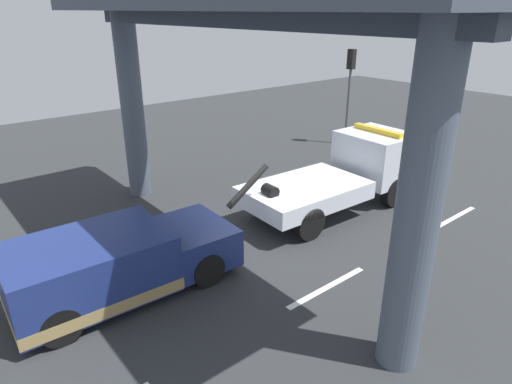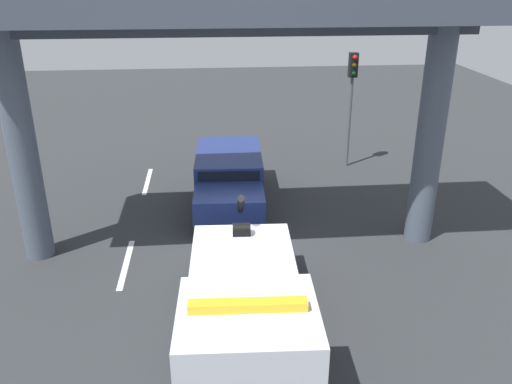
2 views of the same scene
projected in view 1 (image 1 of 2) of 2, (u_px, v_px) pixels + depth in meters
ground_plane at (250, 243)px, 12.84m from camera, size 60.00×40.00×0.10m
lane_stripe_mid at (327, 287)px, 10.70m from camera, size 2.60×0.16×0.01m
lane_stripe_east at (453, 218)px, 14.23m from camera, size 2.60×0.16×0.01m
tow_truck_white at (347, 171)px, 14.79m from camera, size 7.30×2.65×2.46m
towed_van_green at (115, 265)px, 10.19m from camera, size 5.28×2.40×1.58m
overpass_structure at (222, 14)px, 10.04m from camera, size 3.60×12.80×7.09m
traffic_light_far at (350, 76)px, 20.92m from camera, size 0.39×0.32×4.51m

